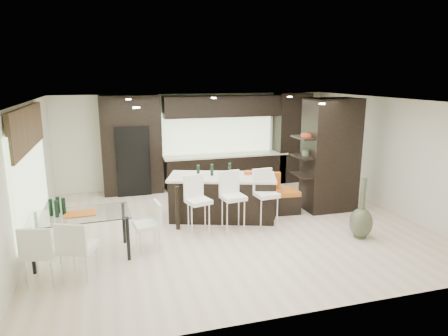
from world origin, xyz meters
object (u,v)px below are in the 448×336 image
object	(u,v)px
kitchen_island	(222,197)
stool_right	(266,205)
floor_vase	(362,208)
dining_table	(82,236)
chair_near	(79,251)
stool_left	(199,212)
chair_end	(147,228)
stool_mid	(233,208)
chair_far	(43,256)
bench	(268,202)

from	to	relation	value
kitchen_island	stool_right	world-z (taller)	stool_right
floor_vase	dining_table	size ratio (longest dim) A/B	0.73
stool_right	chair_near	distance (m)	3.91
stool_left	stool_right	distance (m)	1.47
chair_end	stool_mid	bearing A→B (deg)	-84.08
stool_mid	floor_vase	bearing A→B (deg)	-31.29
chair_far	kitchen_island	bearing A→B (deg)	44.07
chair_far	dining_table	bearing A→B (deg)	70.08
kitchen_island	stool_mid	size ratio (longest dim) A/B	2.33
stool_mid	chair_end	bearing A→B (deg)	-174.58
dining_table	chair_near	bearing A→B (deg)	-93.04
chair_far	chair_end	world-z (taller)	chair_far
chair_near	chair_far	bearing A→B (deg)	-158.83
stool_left	kitchen_island	bearing A→B (deg)	32.43
stool_right	kitchen_island	bearing A→B (deg)	125.08
floor_vase	dining_table	xyz separation A→B (m)	(-5.35, 0.61, -0.21)
bench	kitchen_island	bearing A→B (deg)	-174.45
stool_mid	bench	world-z (taller)	stool_mid
stool_left	chair_near	distance (m)	2.56
stool_mid	dining_table	world-z (taller)	stool_mid
stool_right	dining_table	world-z (taller)	stool_right
floor_vase	chair_far	size ratio (longest dim) A/B	1.36
kitchen_island	bench	xyz separation A→B (m)	(1.15, 0.00, -0.22)
kitchen_island	stool_right	xyz separation A→B (m)	(0.74, -0.84, 0.01)
kitchen_island	dining_table	xyz separation A→B (m)	(-2.97, -1.27, -0.09)
chair_near	stool_right	bearing A→B (deg)	40.00
chair_near	kitchen_island	bearing A→B (deg)	56.52
chair_end	stool_right	bearing A→B (deg)	-87.80
bench	dining_table	distance (m)	4.31
stool_left	chair_far	size ratio (longest dim) A/B	1.08
stool_right	floor_vase	size ratio (longest dim) A/B	0.82
dining_table	kitchen_island	bearing A→B (deg)	20.08
stool_mid	bench	bearing A→B (deg)	28.67
chair_far	chair_end	xyz separation A→B (m)	(1.69, 0.81, -0.04)
floor_vase	stool_right	bearing A→B (deg)	147.80
stool_mid	dining_table	bearing A→B (deg)	-179.64
stool_mid	dining_table	xyz separation A→B (m)	(-2.97, -0.43, -0.11)
bench	chair_end	size ratio (longest dim) A/B	1.71
stool_mid	chair_near	bearing A→B (deg)	-165.22
kitchen_island	chair_near	bearing A→B (deg)	-126.27
stool_right	chair_far	size ratio (longest dim) A/B	1.11
kitchen_island	bench	distance (m)	1.17
kitchen_island	chair_near	world-z (taller)	kitchen_island
chair_near	bench	bearing A→B (deg)	48.39
kitchen_island	chair_near	distance (m)	3.63
bench	dining_table	bearing A→B (deg)	-157.47
kitchen_island	floor_vase	distance (m)	3.03
kitchen_island	stool_left	bearing A→B (deg)	-112.62
stool_right	stool_mid	bearing A→B (deg)	173.96
bench	chair_far	world-z (taller)	chair_far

